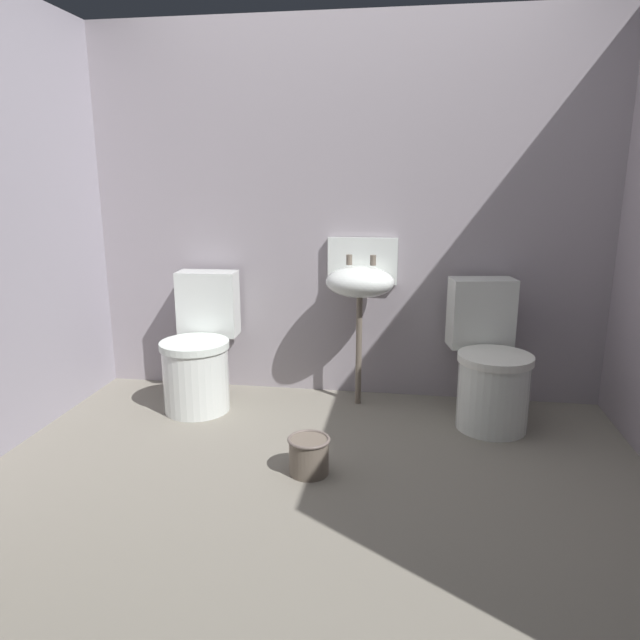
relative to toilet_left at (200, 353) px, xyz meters
The scene contains 6 objects.
ground_plane 1.27m from the toilet_left, 47.73° to the right, with size 3.52×2.90×0.08m, color gray.
wall_back 1.21m from the toilet_left, 26.16° to the left, with size 3.52×0.10×2.25m, color #9D949C.
toilet_left is the anchor object (origin of this frame).
toilet_right 1.67m from the toilet_left, ahead, with size 0.48×0.65×0.78m.
sink 1.05m from the toilet_left, 11.37° to the left, with size 0.42×0.35×0.99m.
bucket 1.10m from the toilet_left, 43.16° to the right, with size 0.20×0.20×0.18m.
Camera 1 is at (0.40, -2.28, 1.35)m, focal length 32.82 mm.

